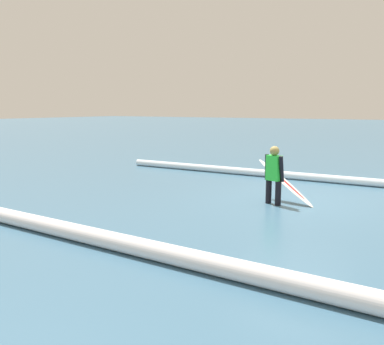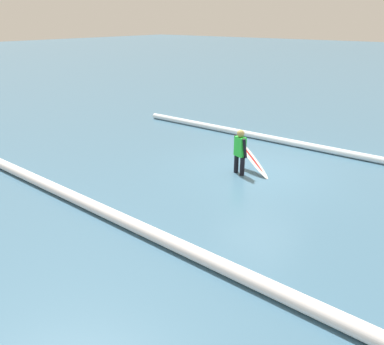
# 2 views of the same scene
# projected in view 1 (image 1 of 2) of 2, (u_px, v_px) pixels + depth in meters

# --- Properties ---
(ground_plane) EXTENTS (149.43, 149.43, 0.00)m
(ground_plane) POSITION_uv_depth(u_px,v_px,m) (297.00, 201.00, 10.17)
(ground_plane) COLOR #3D6580
(surfer) EXTENTS (0.50, 0.32, 1.37)m
(surfer) POSITION_uv_depth(u_px,v_px,m) (274.00, 172.00, 9.69)
(surfer) COLOR black
(surfer) RESTS_ON ground_plane
(surfboard) EXTENTS (1.64, 0.75, 0.98)m
(surfboard) POSITION_uv_depth(u_px,v_px,m) (285.00, 182.00, 10.01)
(surfboard) COLOR white
(surfboard) RESTS_ON ground_plane
(wave_crest_foreground) EXTENTS (16.70, 0.48, 0.24)m
(wave_crest_foreground) POSITION_uv_depth(u_px,v_px,m) (365.00, 182.00, 12.08)
(wave_crest_foreground) COLOR white
(wave_crest_foreground) RESTS_ON ground_plane
(wave_crest_midground) EXTENTS (23.06, 0.64, 0.29)m
(wave_crest_midground) POSITION_uv_depth(u_px,v_px,m) (207.00, 263.00, 5.71)
(wave_crest_midground) COLOR white
(wave_crest_midground) RESTS_ON ground_plane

